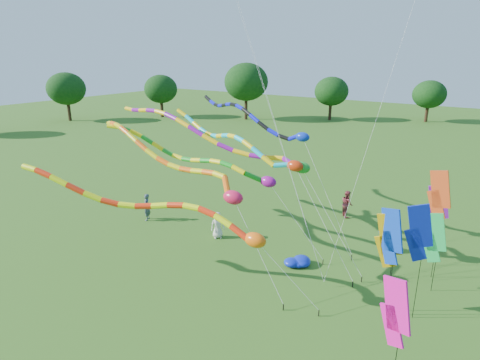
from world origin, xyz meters
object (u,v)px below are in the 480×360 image
Objects in this scene: tube_kite_red at (165,211)px; person_a at (218,225)px; person_b at (147,207)px; tube_kite_orange at (178,163)px; person_c at (347,204)px; blue_nylon_heap at (293,260)px.

person_a is (-1.12, 5.32, -2.97)m from tube_kite_red.
person_b reaches higher than person_a.
tube_kite_orange is 8.31× the size of person_b.
tube_kite_orange is at bearing -156.08° from person_a.
tube_kite_red is 0.93× the size of tube_kite_orange.
tube_kite_red reaches higher than person_b.
tube_kite_red reaches higher than person_c.
blue_nylon_heap is (4.11, 4.98, -3.55)m from tube_kite_red.
tube_kite_orange is (-2.02, 3.08, 1.25)m from tube_kite_red.
tube_kite_orange reaches higher than person_a.
tube_kite_red is 7.63× the size of person_c.
tube_kite_orange is at bearing 37.91° from person_b.
person_c is (6.14, 9.79, -4.13)m from tube_kite_orange.
person_a is (-5.23, 0.34, 0.58)m from blue_nylon_heap.
person_c reaches higher than person_b.
tube_kite_orange is 8.23× the size of person_c.
tube_kite_orange is 9.21× the size of person_a.
person_c is at bearing 11.01° from person_a.
tube_kite_red is 7.71× the size of person_b.
person_a is at bearing 176.24° from blue_nylon_heap.
person_a is at bearing 104.55° from person_c.
person_a is 9.19m from person_c.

